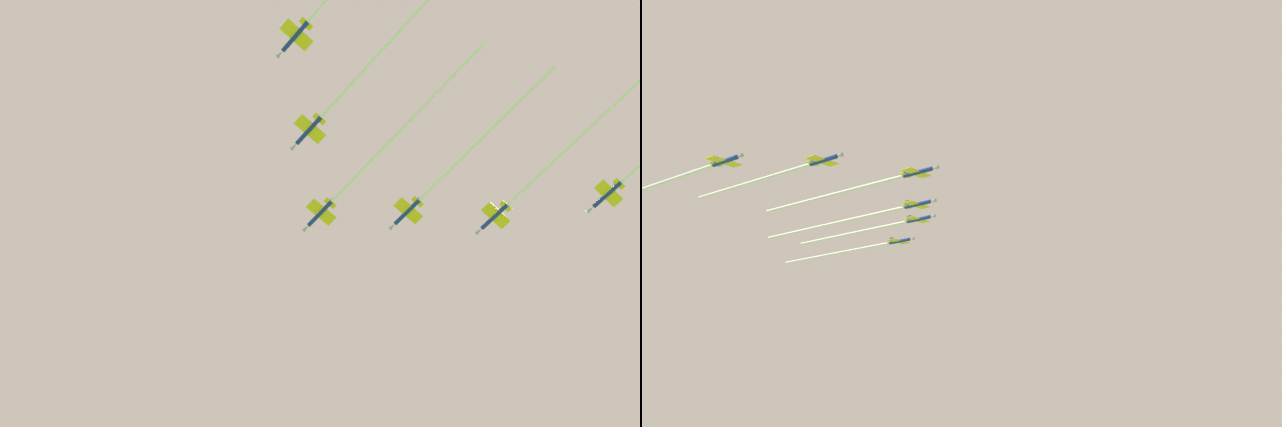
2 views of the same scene
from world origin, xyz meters
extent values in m
cylinder|color=navy|center=(-13.01, -14.92, 159.33)|extent=(8.04, 4.51, 1.03)
cone|color=#9EA3AD|center=(-8.36, -12.73, 159.33)|extent=(2.10, 1.68, 0.98)
cube|color=yellow|center=(-13.43, -15.12, 159.28)|extent=(5.88, 8.03, 0.17)
cube|color=yellow|center=(-16.33, -16.48, 159.33)|extent=(2.53, 3.43, 0.17)
cube|color=navy|center=(-16.27, -16.45, 160.17)|extent=(1.41, 0.77, 1.68)
cylinder|color=white|center=(-39.54, -27.41, 159.33)|extent=(45.77, 22.06, 0.72)
cylinder|color=navy|center=(-32.63, -6.35, 157.87)|extent=(8.04, 4.51, 1.03)
cone|color=#9EA3AD|center=(-27.99, -4.16, 157.87)|extent=(2.10, 1.68, 0.98)
cube|color=yellow|center=(-33.05, -6.55, 157.82)|extent=(5.88, 8.03, 0.17)
cube|color=yellow|center=(-35.96, -7.92, 157.87)|extent=(2.53, 3.43, 0.17)
cube|color=navy|center=(-35.89, -7.88, 158.71)|extent=(1.41, 0.77, 1.68)
cylinder|color=white|center=(-61.65, -20.02, 157.87)|extent=(50.75, 24.41, 0.72)
cylinder|color=navy|center=(-18.90, -35.50, 160.80)|extent=(8.04, 4.51, 1.03)
cone|color=#9EA3AD|center=(-14.26, -33.31, 160.80)|extent=(2.10, 1.68, 0.98)
cube|color=yellow|center=(-19.32, -35.70, 160.75)|extent=(5.88, 8.03, 0.17)
cube|color=yellow|center=(-22.23, -37.07, 160.80)|extent=(2.53, 3.43, 0.17)
cube|color=navy|center=(-22.16, -37.03, 161.64)|extent=(1.41, 0.77, 1.68)
cylinder|color=white|center=(-42.50, -46.61, 160.80)|extent=(39.90, 19.29, 0.72)
cylinder|color=navy|center=(-51.89, 2.39, 159.57)|extent=(8.04, 4.51, 1.03)
cone|color=#9EA3AD|center=(-47.24, 4.58, 159.57)|extent=(2.10, 1.68, 0.98)
cube|color=yellow|center=(-52.31, 2.19, 159.53)|extent=(5.88, 8.03, 0.17)
cube|color=yellow|center=(-55.21, 0.82, 159.57)|extent=(2.53, 3.43, 0.17)
cube|color=navy|center=(-55.15, 0.86, 160.41)|extent=(1.41, 0.77, 1.68)
cylinder|color=navy|center=(-24.43, -55.91, 159.09)|extent=(8.04, 4.51, 1.03)
cone|color=#9EA3AD|center=(-19.79, -53.72, 159.09)|extent=(2.10, 1.68, 0.98)
cube|color=yellow|center=(-24.85, -56.11, 159.04)|extent=(5.88, 8.03, 0.17)
cube|color=yellow|center=(-27.76, -57.48, 159.09)|extent=(2.53, 3.43, 0.17)
cube|color=navy|center=(-27.69, -57.45, 159.93)|extent=(1.41, 0.77, 1.68)
cylinder|color=white|center=(-53.11, -69.42, 159.09)|extent=(50.07, 24.08, 0.72)
cylinder|color=navy|center=(-37.48, -79.86, 159.26)|extent=(8.04, 4.51, 1.03)
cone|color=#9EA3AD|center=(-32.84, -77.68, 159.26)|extent=(2.10, 1.68, 0.98)
cube|color=yellow|center=(-37.90, -80.06, 159.21)|extent=(5.88, 8.03, 0.17)
cube|color=yellow|center=(-40.81, -81.43, 159.26)|extent=(2.53, 3.43, 0.17)
cube|color=navy|center=(-40.74, -81.40, 160.10)|extent=(1.41, 0.77, 1.68)
camera|label=1|loc=(-74.48, 3.38, 2.89)|focal=38.98mm
camera|label=2|loc=(136.81, -79.76, 104.36)|focal=41.99mm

